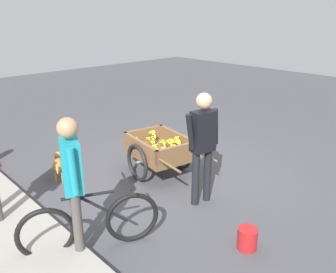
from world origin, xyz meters
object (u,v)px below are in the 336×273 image
object	(u,v)px
vendor_person	(203,139)
bicycle	(91,224)
plastic_bucket	(247,239)
cyclist_person	(72,176)
dog	(58,164)
fruit_cart	(160,150)

from	to	relation	value
vendor_person	bicycle	size ratio (longest dim) A/B	1.07
bicycle	plastic_bucket	bearing A→B (deg)	-132.77
bicycle	cyclist_person	size ratio (longest dim) A/B	0.93
vendor_person	plastic_bucket	xyz separation A→B (m)	(-1.11, 0.42, -0.86)
vendor_person	bicycle	distance (m)	1.90
dog	plastic_bucket	distance (m)	3.36
cyclist_person	bicycle	bearing A→B (deg)	-113.79
cyclist_person	dog	size ratio (longest dim) A/B	2.73
vendor_person	bicycle	xyz separation A→B (m)	(0.15, 1.78, -0.64)
vendor_person	cyclist_person	size ratio (longest dim) A/B	1.00
fruit_cart	dog	xyz separation A→B (m)	(1.04, 1.36, -0.17)
fruit_cart	cyclist_person	world-z (taller)	cyclist_person
vendor_person	dog	distance (m)	2.57
fruit_cart	cyclist_person	bearing A→B (deg)	113.50
fruit_cart	dog	distance (m)	1.72
cyclist_person	dog	bearing A→B (deg)	-20.95
dog	plastic_bucket	world-z (taller)	dog
fruit_cart	plastic_bucket	xyz separation A→B (m)	(-2.24, 0.62, -0.31)
vendor_person	cyclist_person	xyz separation A→B (m)	(0.21, 1.92, 0.00)
vendor_person	plastic_bucket	size ratio (longest dim) A/B	6.15
fruit_cart	plastic_bucket	bearing A→B (deg)	164.57
vendor_person	plastic_bucket	distance (m)	1.47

